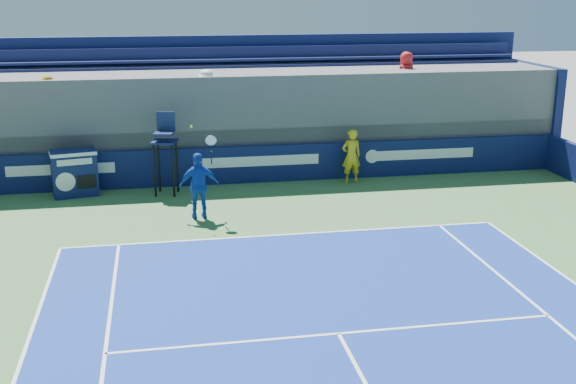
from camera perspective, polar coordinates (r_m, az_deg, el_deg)
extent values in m
imported|color=gold|center=(22.99, 5.03, 2.84)|extent=(0.66, 0.46, 1.73)
cube|color=white|center=(18.26, -0.22, -3.39)|extent=(10.97, 0.07, 0.00)
cube|color=white|center=(13.32, 4.02, -11.09)|extent=(8.23, 0.07, 0.00)
cube|color=#0C1443|center=(23.04, -2.50, 2.21)|extent=(20.40, 0.20, 1.20)
cube|color=white|center=(22.90, -17.52, 1.70)|extent=(3.20, 0.01, 0.32)
cube|color=white|center=(22.91, -2.47, 2.44)|extent=(4.00, 0.01, 0.32)
cube|color=white|center=(24.25, 10.52, 2.95)|extent=(3.60, 0.01, 0.32)
cylinder|color=white|center=(23.71, 6.67, 2.81)|extent=(0.44, 0.01, 0.44)
cube|color=#0E1748|center=(22.42, -16.52, 1.43)|extent=(1.41, 0.95, 1.40)
cube|color=silver|center=(22.28, -16.65, 3.00)|extent=(1.44, 0.97, 0.10)
cylinder|color=silver|center=(22.08, -17.17, 0.76)|extent=(0.55, 0.13, 0.56)
cube|color=black|center=(22.15, -15.62, 0.80)|extent=(0.54, 0.13, 0.40)
cube|color=silver|center=(21.97, -16.51, 2.28)|extent=(0.98, 0.21, 0.18)
cylinder|color=black|center=(21.72, -10.49, 1.65)|extent=(0.08, 0.08, 1.60)
cylinder|color=black|center=(21.59, -9.05, 1.64)|extent=(0.08, 0.08, 1.60)
cylinder|color=black|center=(22.25, -10.16, 2.01)|extent=(0.08, 0.08, 1.60)
cylinder|color=black|center=(22.12, -8.75, 1.99)|extent=(0.08, 0.08, 1.60)
cube|color=#0E1349|center=(21.73, -9.71, 3.95)|extent=(0.85, 0.85, 0.06)
cube|color=#121B46|center=(21.59, -9.80, 4.54)|extent=(0.64, 0.57, 0.08)
cube|color=#121E45|center=(21.88, -9.63, 5.50)|extent=(0.55, 0.19, 0.60)
imported|color=#143EA4|center=(19.44, -7.03, 0.48)|extent=(1.07, 0.46, 1.81)
cylinder|color=black|center=(19.20, -6.07, 2.72)|extent=(0.04, 0.16, 0.39)
torus|color=silver|center=(19.03, -6.11, 4.08)|extent=(0.30, 0.13, 0.29)
cylinder|color=white|center=(19.03, -6.11, 4.08)|extent=(0.25, 0.10, 0.24)
sphere|color=#DDEC34|center=(18.98, -7.66, 5.14)|extent=(0.07, 0.07, 0.07)
cube|color=#54545A|center=(24.65, -3.15, 5.71)|extent=(20.40, 3.60, 3.38)
cube|color=#54545A|center=(23.38, -2.72, 4.61)|extent=(20.40, 0.90, 0.55)
cube|color=#131948|center=(23.19, -2.70, 5.71)|extent=(20.00, 0.45, 0.08)
cube|color=#131948|center=(23.40, -2.79, 6.30)|extent=(20.00, 0.06, 0.45)
cube|color=#54545A|center=(24.16, -3.02, 6.30)|extent=(20.40, 0.90, 0.55)
cube|color=#131948|center=(23.98, -3.01, 7.38)|extent=(20.00, 0.45, 0.08)
cube|color=#131948|center=(24.20, -3.09, 7.94)|extent=(20.00, 0.06, 0.45)
cube|color=#54545A|center=(24.95, -3.31, 7.89)|extent=(20.40, 0.90, 0.55)
cube|color=#131948|center=(24.79, -3.30, 8.94)|extent=(20.00, 0.45, 0.08)
cube|color=#131948|center=(25.02, -3.38, 9.46)|extent=(20.00, 0.06, 0.45)
cube|color=#54545A|center=(25.77, -3.58, 9.37)|extent=(20.40, 0.90, 0.55)
cube|color=#131948|center=(25.62, -3.57, 10.40)|extent=(20.00, 0.45, 0.08)
cube|color=#131948|center=(25.85, -3.65, 10.89)|extent=(20.00, 0.06, 0.45)
cube|color=#0C1647|center=(26.48, -3.71, 7.53)|extent=(20.80, 0.30, 4.40)
cube|color=#0C1647|center=(27.88, 18.58, 6.12)|extent=(0.30, 3.90, 3.40)
imported|color=yellow|center=(23.16, -18.42, 6.60)|extent=(0.86, 0.68, 1.71)
imported|color=silver|center=(22.98, -6.41, 7.37)|extent=(1.22, 0.76, 1.81)
imported|color=red|center=(25.19, 9.30, 9.06)|extent=(0.91, 0.73, 1.62)
imported|color=black|center=(25.34, 15.04, 7.46)|extent=(0.64, 0.49, 1.58)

